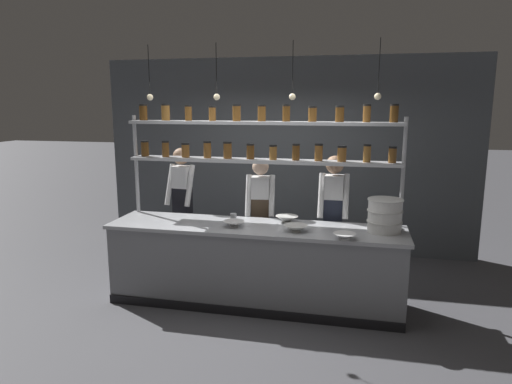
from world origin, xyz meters
The scene contains 14 objects.
ground_plane centered at (0.00, 0.00, 0.00)m, with size 40.00×40.00×0.00m, color #4C4C51.
back_wall centered at (0.00, 2.12, 1.47)m, with size 5.72×0.12×2.95m, color #4C5156.
prep_counter centered at (0.00, 0.00, 0.46)m, with size 3.32×0.76×0.92m.
spice_shelf_unit centered at (-0.01, 0.33, 1.80)m, with size 3.21×0.28×2.26m.
chef_left centered at (-1.16, 0.75, 0.98)m, with size 0.38×0.31×1.70m.
chef_center centered at (-0.07, 0.61, 0.92)m, with size 0.39×0.31×1.60m.
chef_right centered at (0.83, 0.57, 0.96)m, with size 0.36×0.29×1.66m.
container_stack centered at (1.40, 0.06, 1.10)m, with size 0.37×0.37×0.36m.
prep_bowl_near_left centered at (0.32, 0.24, 0.96)m, with size 0.26×0.26×0.07m.
prep_bowl_center_front centered at (0.48, -0.14, 0.95)m, with size 0.26×0.26×0.07m.
prep_bowl_center_back centered at (-0.22, -0.09, 0.95)m, with size 0.24×0.24×0.07m.
prep_bowl_near_right centered at (1.00, -0.32, 0.95)m, with size 0.23×0.23×0.06m.
serving_cup_front centered at (-0.28, 0.11, 0.97)m, with size 0.07×0.07×0.10m.
pendant_light_row centered at (0.01, 0.00, 2.36)m, with size 2.54×0.07×0.60m.
Camera 1 is at (1.09, -4.82, 2.26)m, focal length 32.00 mm.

